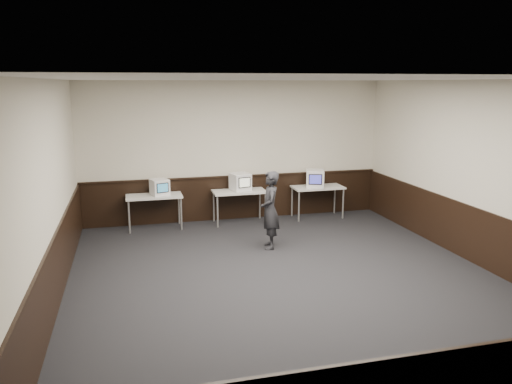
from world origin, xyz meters
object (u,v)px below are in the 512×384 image
(emac_center, at_px, (240,182))
(emac_left, at_px, (160,187))
(desk_center, at_px, (239,194))
(desk_right, at_px, (318,189))
(emac_right, at_px, (315,179))
(desk_left, at_px, (154,198))
(person, at_px, (270,210))

(emac_center, bearing_deg, emac_left, 167.16)
(desk_center, bearing_deg, desk_right, 0.00)
(emac_center, distance_m, emac_right, 1.77)
(desk_left, distance_m, emac_right, 3.72)
(desk_center, relative_size, person, 0.80)
(emac_center, xyz_separation_m, emac_right, (1.77, -0.08, 0.01))
(emac_left, relative_size, emac_center, 0.91)
(desk_right, bearing_deg, person, -132.22)
(emac_left, bearing_deg, desk_center, -16.18)
(desk_left, height_order, desk_center, same)
(desk_center, xyz_separation_m, emac_left, (-1.77, -0.02, 0.25))
(desk_left, height_order, emac_right, emac_right)
(emac_center, bearing_deg, person, -99.80)
(desk_center, bearing_deg, emac_right, -1.62)
(desk_left, relative_size, emac_left, 2.63)
(emac_right, bearing_deg, emac_center, -163.63)
(emac_left, distance_m, person, 2.72)
(emac_left, bearing_deg, person, -60.36)
(desk_right, distance_m, emac_right, 0.30)
(emac_center, height_order, person, person)
(desk_left, bearing_deg, desk_right, 0.00)
(desk_center, distance_m, emac_center, 0.27)
(desk_right, xyz_separation_m, emac_center, (-1.87, 0.03, 0.27))
(desk_center, bearing_deg, emac_center, 43.93)
(desk_right, height_order, emac_center, emac_center)
(emac_center, height_order, emac_right, emac_right)
(desk_left, xyz_separation_m, emac_left, (0.13, -0.02, 0.25))
(desk_left, height_order, emac_left, emac_left)
(emac_right, distance_m, person, 2.46)
(desk_center, distance_m, emac_right, 1.83)
(desk_right, bearing_deg, emac_center, 179.00)
(emac_left, xyz_separation_m, person, (1.96, -1.87, -0.17))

